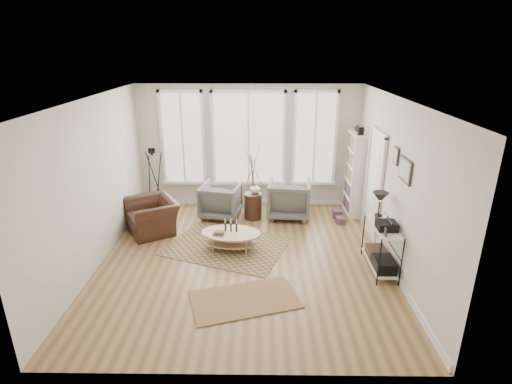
{
  "coord_description": "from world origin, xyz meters",
  "views": [
    {
      "loc": [
        0.29,
        -6.47,
        3.71
      ],
      "look_at": [
        0.2,
        0.6,
        1.1
      ],
      "focal_mm": 28.0,
      "sensor_mm": 36.0,
      "label": 1
    }
  ],
  "objects_px": {
    "armchair_left": "(221,200)",
    "armchair_right": "(289,199)",
    "coffee_table": "(231,236)",
    "bookcase": "(355,174)",
    "accent_chair": "(152,216)",
    "low_shelf": "(382,242)",
    "side_table": "(253,185)"
  },
  "relations": [
    {
      "from": "side_table",
      "to": "accent_chair",
      "type": "relative_size",
      "value": 1.55
    },
    {
      "from": "coffee_table",
      "to": "armchair_left",
      "type": "height_order",
      "value": "armchair_left"
    },
    {
      "from": "coffee_table",
      "to": "armchair_left",
      "type": "xyz_separation_m",
      "value": [
        -0.33,
        1.57,
        0.11
      ]
    },
    {
      "from": "bookcase",
      "to": "low_shelf",
      "type": "xyz_separation_m",
      "value": [
        -0.06,
        -2.52,
        -0.44
      ]
    },
    {
      "from": "bookcase",
      "to": "side_table",
      "type": "bearing_deg",
      "value": -171.37
    },
    {
      "from": "low_shelf",
      "to": "side_table",
      "type": "distance_m",
      "value": 3.15
    },
    {
      "from": "side_table",
      "to": "bookcase",
      "type": "bearing_deg",
      "value": 8.63
    },
    {
      "from": "coffee_table",
      "to": "bookcase",
      "type": "bearing_deg",
      "value": 34.22
    },
    {
      "from": "armchair_right",
      "to": "accent_chair",
      "type": "height_order",
      "value": "armchair_right"
    },
    {
      "from": "bookcase",
      "to": "accent_chair",
      "type": "relative_size",
      "value": 1.94
    },
    {
      "from": "armchair_right",
      "to": "accent_chair",
      "type": "relative_size",
      "value": 0.9
    },
    {
      "from": "low_shelf",
      "to": "side_table",
      "type": "bearing_deg",
      "value": 136.24
    },
    {
      "from": "bookcase",
      "to": "armchair_right",
      "type": "bearing_deg",
      "value": -170.99
    },
    {
      "from": "coffee_table",
      "to": "side_table",
      "type": "bearing_deg",
      "value": 75.11
    },
    {
      "from": "bookcase",
      "to": "low_shelf",
      "type": "relative_size",
      "value": 1.58
    },
    {
      "from": "side_table",
      "to": "accent_chair",
      "type": "bearing_deg",
      "value": -161.52
    },
    {
      "from": "armchair_right",
      "to": "accent_chair",
      "type": "distance_m",
      "value": 3.04
    },
    {
      "from": "armchair_right",
      "to": "armchair_left",
      "type": "bearing_deg",
      "value": 7.21
    },
    {
      "from": "armchair_right",
      "to": "bookcase",
      "type": "bearing_deg",
      "value": -165.09
    },
    {
      "from": "bookcase",
      "to": "armchair_left",
      "type": "distance_m",
      "value": 3.11
    },
    {
      "from": "coffee_table",
      "to": "side_table",
      "type": "distance_m",
      "value": 1.63
    },
    {
      "from": "side_table",
      "to": "accent_chair",
      "type": "height_order",
      "value": "side_table"
    },
    {
      "from": "bookcase",
      "to": "low_shelf",
      "type": "height_order",
      "value": "bookcase"
    },
    {
      "from": "armchair_left",
      "to": "accent_chair",
      "type": "xyz_separation_m",
      "value": [
        -1.38,
        -0.78,
        -0.05
      ]
    },
    {
      "from": "low_shelf",
      "to": "armchair_left",
      "type": "relative_size",
      "value": 1.51
    },
    {
      "from": "low_shelf",
      "to": "armchair_right",
      "type": "bearing_deg",
      "value": 122.36
    },
    {
      "from": "bookcase",
      "to": "armchair_left",
      "type": "xyz_separation_m",
      "value": [
        -3.05,
        -0.27,
        -0.56
      ]
    },
    {
      "from": "armchair_left",
      "to": "armchair_right",
      "type": "height_order",
      "value": "armchair_right"
    },
    {
      "from": "low_shelf",
      "to": "armchair_right",
      "type": "distance_m",
      "value": 2.7
    },
    {
      "from": "bookcase",
      "to": "side_table",
      "type": "relative_size",
      "value": 1.25
    },
    {
      "from": "coffee_table",
      "to": "side_table",
      "type": "relative_size",
      "value": 0.74
    },
    {
      "from": "bookcase",
      "to": "coffee_table",
      "type": "distance_m",
      "value": 3.36
    }
  ]
}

